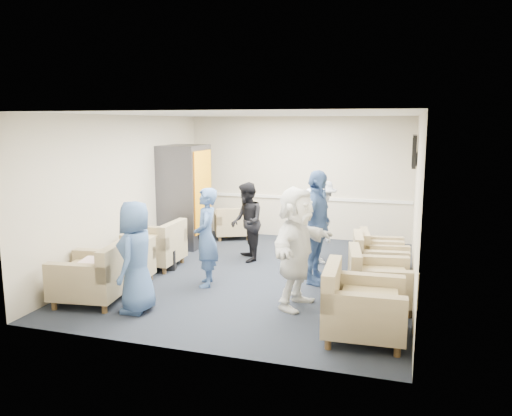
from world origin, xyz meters
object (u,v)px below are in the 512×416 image
(armchair_left_near, at_px, (95,278))
(person_mid_right, at_px, (316,227))
(person_front_left, at_px, (136,257))
(person_back_right, at_px, (321,221))
(vending_machine, at_px, (185,196))
(person_back_left, at_px, (247,222))
(armchair_corner, at_px, (233,225))
(person_front_right, at_px, (296,248))
(armchair_right_midnear, at_px, (376,283))
(armchair_left_far, at_px, (158,248))
(person_mid_left, at_px, (206,237))
(armchair_right_near, at_px, (359,308))
(armchair_right_midfar, at_px, (376,262))
(armchair_left_mid, at_px, (127,266))
(armchair_right_far, at_px, (380,255))

(armchair_left_near, bearing_deg, person_mid_right, 114.74)
(person_front_left, relative_size, person_back_right, 0.99)
(armchair_left_near, xyz_separation_m, person_back_right, (2.74, 3.01, 0.41))
(vending_machine, xyz_separation_m, person_back_left, (1.61, -0.76, -0.32))
(armchair_left_near, xyz_separation_m, armchair_corner, (0.52, 4.38, -0.06))
(armchair_left_near, distance_m, person_mid_right, 3.44)
(armchair_corner, xyz_separation_m, person_front_right, (2.27, -3.69, 0.55))
(armchair_right_midnear, bearing_deg, person_front_left, 100.85)
(armchair_right_midnear, bearing_deg, armchair_left_far, 68.47)
(armchair_right_midnear, bearing_deg, person_mid_left, 77.24)
(person_mid_right, bearing_deg, person_back_right, 17.10)
(armchair_right_near, height_order, person_front_left, person_front_left)
(person_back_right, bearing_deg, person_mid_right, 164.04)
(armchair_right_near, bearing_deg, vending_machine, 44.79)
(armchair_left_near, distance_m, person_back_right, 4.09)
(armchair_right_midfar, xyz_separation_m, armchair_corner, (-3.28, 2.25, -0.03))
(person_mid_right, bearing_deg, vending_machine, 72.34)
(armchair_left_mid, bearing_deg, person_back_left, 139.42)
(armchair_left_far, xyz_separation_m, armchair_right_midnear, (3.88, -0.85, -0.00))
(armchair_left_near, distance_m, armchair_left_far, 1.87)
(armchair_left_near, bearing_deg, armchair_left_mid, 171.94)
(armchair_left_far, distance_m, armchair_right_near, 4.24)
(armchair_right_midfar, xyz_separation_m, person_mid_right, (-0.93, -0.33, 0.58))
(person_back_left, bearing_deg, armchair_right_midnear, 28.75)
(person_back_right, bearing_deg, armchair_right_near, 175.78)
(armchair_left_near, bearing_deg, armchair_left_far, 172.39)
(person_back_left, bearing_deg, person_mid_left, -32.59)
(armchair_right_near, bearing_deg, armchair_left_mid, 72.91)
(person_mid_left, bearing_deg, person_back_left, 155.08)
(armchair_right_midfar, xyz_separation_m, armchair_right_far, (0.03, 0.56, -0.03))
(person_mid_left, xyz_separation_m, person_mid_right, (1.64, 0.62, 0.13))
(person_front_left, xyz_separation_m, person_back_right, (1.99, 3.13, 0.01))
(vending_machine, xyz_separation_m, person_front_right, (3.01, -2.81, -0.20))
(armchair_right_midnear, relative_size, armchair_right_midfar, 1.06)
(armchair_right_midfar, relative_size, armchair_right_far, 1.06)
(person_back_right, relative_size, person_front_right, 0.91)
(armchair_corner, bearing_deg, armchair_right_near, 99.71)
(armchair_right_midfar, relative_size, person_back_right, 0.61)
(armchair_left_far, relative_size, armchair_right_midfar, 0.95)
(person_front_left, xyz_separation_m, person_back_left, (0.65, 2.86, -0.03))
(armchair_right_midnear, distance_m, armchair_right_far, 1.68)
(armchair_left_mid, height_order, armchair_corner, armchair_left_mid)
(armchair_right_near, relative_size, person_back_right, 0.64)
(armchair_right_midfar, distance_m, person_mid_right, 1.15)
(person_back_left, bearing_deg, person_mid_right, 31.23)
(vending_machine, height_order, person_front_right, vending_machine)
(vending_machine, bearing_deg, person_back_right, -9.32)
(armchair_left_near, height_order, vending_machine, vending_machine)
(armchair_corner, bearing_deg, armchair_right_midnear, 109.02)
(armchair_right_midnear, bearing_deg, vending_machine, 49.70)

